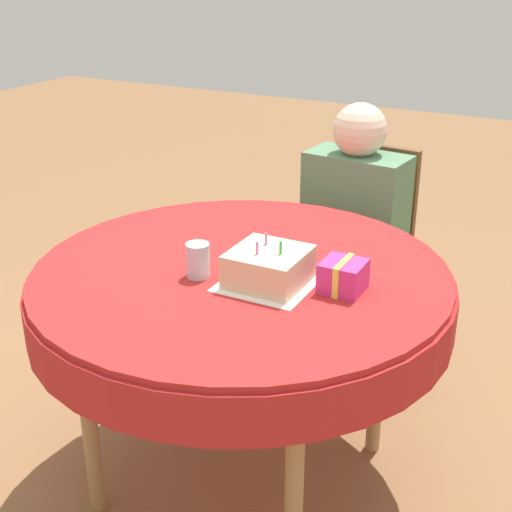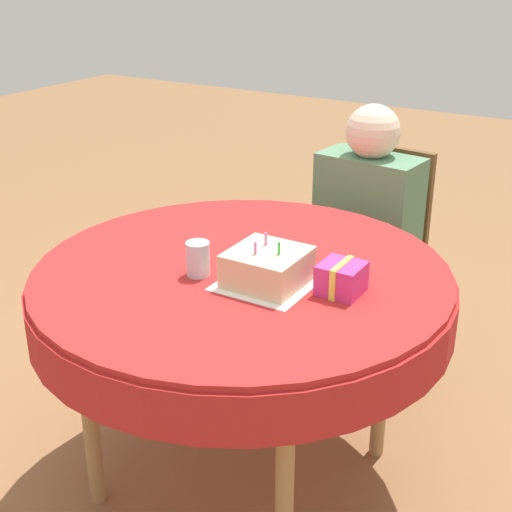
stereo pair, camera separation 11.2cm
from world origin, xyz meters
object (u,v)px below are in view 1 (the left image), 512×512
chair (360,251)px  gift_box (343,276)px  birthday_cake (269,267)px  drinking_glass (198,260)px  person (353,215)px

chair → gift_box: (0.27, -0.94, 0.34)m
gift_box → chair: bearing=106.0°
birthday_cake → drinking_glass: bearing=-164.9°
chair → person: size_ratio=0.82×
person → birthday_cake: bearing=-79.0°
person → gift_box: size_ratio=9.20×
person → gift_box: person is taller
person → drinking_glass: bearing=-91.3°
person → drinking_glass: 0.98m
person → chair: bearing=90.0°
person → birthday_cake: size_ratio=5.44×
drinking_glass → chair: bearing=82.7°
chair → drinking_glass: size_ratio=8.97×
chair → gift_box: chair is taller
chair → drinking_glass: bearing=-91.2°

